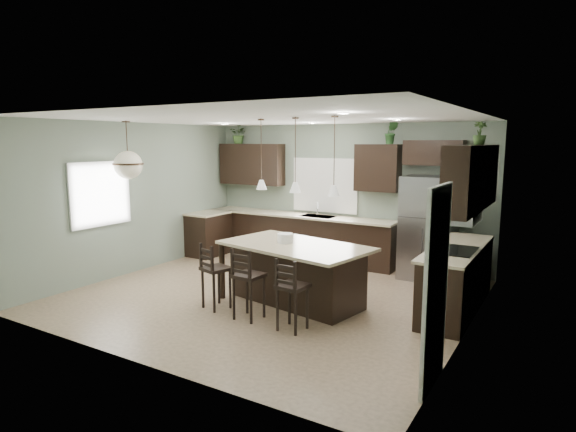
# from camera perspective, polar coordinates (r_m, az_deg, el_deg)

# --- Properties ---
(ground) EXTENTS (6.00, 6.00, 0.00)m
(ground) POSITION_cam_1_polar(r_m,az_deg,el_deg) (7.84, -2.16, -9.40)
(ground) COLOR #9E8466
(ground) RESTS_ON ground
(pantry_door) EXTENTS (0.04, 0.82, 2.04)m
(pantry_door) POSITION_cam_1_polar(r_m,az_deg,el_deg) (5.01, 17.13, -8.14)
(pantry_door) COLOR white
(pantry_door) RESTS_ON ground
(window_back) EXTENTS (1.35, 0.02, 1.00)m
(window_back) POSITION_cam_1_polar(r_m,az_deg,el_deg) (10.06, 4.42, 3.66)
(window_back) COLOR white
(window_back) RESTS_ON room_shell
(window_left) EXTENTS (0.02, 1.10, 1.00)m
(window_left) POSITION_cam_1_polar(r_m,az_deg,el_deg) (8.95, -21.39, 2.45)
(window_left) COLOR white
(window_left) RESTS_ON room_shell
(left_return_cabs) EXTENTS (0.60, 0.90, 0.90)m
(left_return_cabs) POSITION_cam_1_polar(r_m,az_deg,el_deg) (10.62, -9.39, -2.16)
(left_return_cabs) COLOR black
(left_return_cabs) RESTS_ON ground
(left_return_countertop) EXTENTS (0.66, 0.96, 0.04)m
(left_return_countertop) POSITION_cam_1_polar(r_m,az_deg,el_deg) (10.53, -9.37, 0.34)
(left_return_countertop) COLOR beige
(left_return_countertop) RESTS_ON left_return_cabs
(back_lower_cabs) EXTENTS (4.20, 0.60, 0.90)m
(back_lower_cabs) POSITION_cam_1_polar(r_m,az_deg,el_deg) (10.18, 1.36, -2.52)
(back_lower_cabs) COLOR black
(back_lower_cabs) RESTS_ON ground
(back_countertop) EXTENTS (4.20, 0.66, 0.04)m
(back_countertop) POSITION_cam_1_polar(r_m,az_deg,el_deg) (10.08, 1.31, 0.08)
(back_countertop) COLOR beige
(back_countertop) RESTS_ON back_lower_cabs
(sink_inset) EXTENTS (0.70, 0.45, 0.01)m
(sink_inset) POSITION_cam_1_polar(r_m,az_deg,el_deg) (9.86, 3.58, -0.03)
(sink_inset) COLOR gray
(sink_inset) RESTS_ON back_countertop
(faucet) EXTENTS (0.02, 0.02, 0.28)m
(faucet) POSITION_cam_1_polar(r_m,az_deg,el_deg) (9.82, 3.51, 0.78)
(faucet) COLOR silver
(faucet) RESTS_ON back_countertop
(back_upper_left) EXTENTS (1.55, 0.34, 0.90)m
(back_upper_left) POSITION_cam_1_polar(r_m,az_deg,el_deg) (10.80, -4.31, 6.14)
(back_upper_left) COLOR black
(back_upper_left) RESTS_ON room_shell
(back_upper_right) EXTENTS (0.85, 0.34, 0.90)m
(back_upper_right) POSITION_cam_1_polar(r_m,az_deg,el_deg) (9.41, 10.60, 5.63)
(back_upper_right) COLOR black
(back_upper_right) RESTS_ON room_shell
(fridge_header) EXTENTS (1.05, 0.34, 0.45)m
(fridge_header) POSITION_cam_1_polar(r_m,az_deg,el_deg) (9.09, 16.91, 7.18)
(fridge_header) COLOR black
(fridge_header) RESTS_ON room_shell
(right_lower_cabs) EXTENTS (0.60, 2.35, 0.90)m
(right_lower_cabs) POSITION_cam_1_polar(r_m,az_deg,el_deg) (7.50, 19.40, -7.14)
(right_lower_cabs) COLOR black
(right_lower_cabs) RESTS_ON ground
(right_countertop) EXTENTS (0.66, 2.35, 0.04)m
(right_countertop) POSITION_cam_1_polar(r_m,az_deg,el_deg) (7.40, 19.44, -3.62)
(right_countertop) COLOR beige
(right_countertop) RESTS_ON right_lower_cabs
(cooktop) EXTENTS (0.58, 0.75, 0.02)m
(cooktop) POSITION_cam_1_polar(r_m,az_deg,el_deg) (7.13, 18.99, -3.85)
(cooktop) COLOR black
(cooktop) RESTS_ON right_countertop
(wall_oven_front) EXTENTS (0.01, 0.72, 0.60)m
(wall_oven_front) POSITION_cam_1_polar(r_m,az_deg,el_deg) (7.31, 16.60, -7.43)
(wall_oven_front) COLOR gray
(wall_oven_front) RESTS_ON right_lower_cabs
(right_upper_cabs) EXTENTS (0.34, 2.35, 0.90)m
(right_upper_cabs) POSITION_cam_1_polar(r_m,az_deg,el_deg) (7.23, 21.02, 4.28)
(right_upper_cabs) COLOR black
(right_upper_cabs) RESTS_ON room_shell
(microwave) EXTENTS (0.40, 0.75, 0.40)m
(microwave) POSITION_cam_1_polar(r_m,az_deg,el_deg) (7.01, 20.04, 0.91)
(microwave) COLOR gray
(microwave) RESTS_ON right_upper_cabs
(refrigerator) EXTENTS (0.90, 0.74, 1.85)m
(refrigerator) POSITION_cam_1_polar(r_m,az_deg,el_deg) (8.93, 16.29, -1.37)
(refrigerator) COLOR gray
(refrigerator) RESTS_ON ground
(kitchen_island) EXTENTS (2.40, 1.64, 0.92)m
(kitchen_island) POSITION_cam_1_polar(r_m,az_deg,el_deg) (7.32, 0.84, -6.93)
(kitchen_island) COLOR black
(kitchen_island) RESTS_ON ground
(serving_dish) EXTENTS (0.24, 0.24, 0.14)m
(serving_dish) POSITION_cam_1_polar(r_m,az_deg,el_deg) (7.32, -0.33, -2.63)
(serving_dish) COLOR white
(serving_dish) RESTS_ON kitchen_island
(bar_stool_left) EXTENTS (0.45, 0.45, 0.99)m
(bar_stool_left) POSITION_cam_1_polar(r_m,az_deg,el_deg) (7.20, -8.51, -7.03)
(bar_stool_left) COLOR black
(bar_stool_left) RESTS_ON ground
(bar_stool_center) EXTENTS (0.39, 0.39, 1.02)m
(bar_stool_center) POSITION_cam_1_polar(r_m,az_deg,el_deg) (6.73, -4.67, -7.96)
(bar_stool_center) COLOR black
(bar_stool_center) RESTS_ON ground
(bar_stool_right) EXTENTS (0.38, 0.38, 0.98)m
(bar_stool_right) POSITION_cam_1_polar(r_m,az_deg,el_deg) (6.32, 0.53, -9.24)
(bar_stool_right) COLOR black
(bar_stool_right) RESTS_ON ground
(pendant_left) EXTENTS (0.17, 0.17, 1.10)m
(pendant_left) POSITION_cam_1_polar(r_m,az_deg,el_deg) (7.53, -3.19, 7.29)
(pendant_left) COLOR white
(pendant_left) RESTS_ON room_shell
(pendant_center) EXTENTS (0.17, 0.17, 1.10)m
(pendant_center) POSITION_cam_1_polar(r_m,az_deg,el_deg) (7.05, 0.87, 7.20)
(pendant_center) COLOR white
(pendant_center) RESTS_ON room_shell
(pendant_right) EXTENTS (0.17, 0.17, 1.10)m
(pendant_right) POSITION_cam_1_polar(r_m,az_deg,el_deg) (6.61, 5.50, 7.06)
(pendant_right) COLOR white
(pendant_right) RESTS_ON room_shell
(chandelier) EXTENTS (0.52, 0.52, 0.99)m
(chandelier) POSITION_cam_1_polar(r_m,az_deg,el_deg) (8.73, -18.51, 7.42)
(chandelier) COLOR beige
(chandelier) RESTS_ON room_shell
(plant_back_left) EXTENTS (0.42, 0.37, 0.44)m
(plant_back_left) POSITION_cam_1_polar(r_m,az_deg,el_deg) (10.95, -5.83, 9.65)
(plant_back_left) COLOR #365625
(plant_back_left) RESTS_ON back_upper_left
(plant_back_right) EXTENTS (0.29, 0.26, 0.45)m
(plant_back_right) POSITION_cam_1_polar(r_m,az_deg,el_deg) (9.28, 12.15, 9.70)
(plant_back_right) COLOR #275324
(plant_back_right) RESTS_ON back_upper_right
(plant_right_wall) EXTENTS (0.26, 0.26, 0.35)m
(plant_right_wall) POSITION_cam_1_polar(r_m,az_deg,el_deg) (7.76, 21.78, 9.13)
(plant_right_wall) COLOR #304D21
(plant_right_wall) RESTS_ON right_upper_cabs
(room_shell) EXTENTS (6.00, 6.00, 6.00)m
(room_shell) POSITION_cam_1_polar(r_m,az_deg,el_deg) (7.48, -2.24, 3.06)
(room_shell) COLOR slate
(room_shell) RESTS_ON ground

